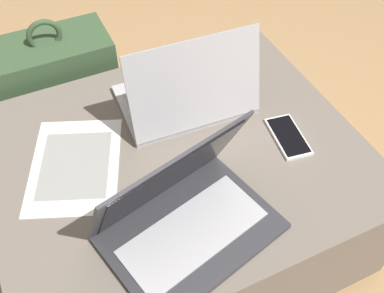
# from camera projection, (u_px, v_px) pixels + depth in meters

# --- Properties ---
(ground_plane) EXTENTS (14.00, 14.00, 0.00)m
(ground_plane) POSITION_uv_depth(u_px,v_px,m) (180.00, 233.00, 1.40)
(ground_plane) COLOR tan
(ottoman) EXTENTS (0.91, 0.75, 0.39)m
(ottoman) POSITION_uv_depth(u_px,v_px,m) (179.00, 198.00, 1.26)
(ottoman) COLOR #3D3832
(ottoman) RESTS_ON ground_plane
(laptop_near) EXTENTS (0.40, 0.33, 0.24)m
(laptop_near) POSITION_uv_depth(u_px,v_px,m) (184.00, 214.00, 0.93)
(laptop_near) COLOR #333338
(laptop_near) RESTS_ON ottoman
(laptop_far) EXTENTS (0.35, 0.26, 0.25)m
(laptop_far) POSITION_uv_depth(u_px,v_px,m) (187.00, 94.00, 1.18)
(laptop_far) COLOR #B7B7BC
(laptop_far) RESTS_ON ottoman
(cell_phone) EXTENTS (0.09, 0.15, 0.01)m
(cell_phone) POSITION_uv_depth(u_px,v_px,m) (288.00, 136.00, 1.14)
(cell_phone) COLOR white
(cell_phone) RESTS_ON ottoman
(backpack) EXTENTS (0.36, 0.25, 0.52)m
(backpack) POSITION_uv_depth(u_px,v_px,m) (63.00, 98.00, 1.50)
(backpack) COLOR #385133
(backpack) RESTS_ON ground_plane
(paper_sheet) EXTENTS (0.31, 0.35, 0.00)m
(paper_sheet) POSITION_uv_depth(u_px,v_px,m) (75.00, 165.00, 1.08)
(paper_sheet) COLOR white
(paper_sheet) RESTS_ON ottoman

